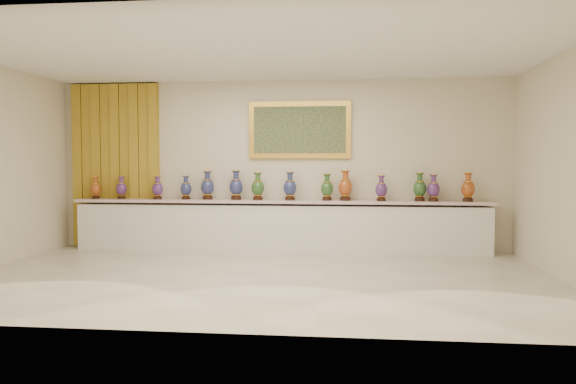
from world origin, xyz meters
name	(u,v)px	position (x,y,z in m)	size (l,w,h in m)	color
ground	(258,277)	(0.00, 0.00, 0.00)	(8.00, 8.00, 0.00)	beige
room	(145,160)	(-2.49, 2.44, 1.60)	(8.00, 8.00, 8.00)	beige
counter	(279,226)	(0.00, 2.27, 0.44)	(7.28, 0.48, 0.90)	white
vase_0	(96,189)	(-3.32, 2.21, 1.08)	(0.21, 0.21, 0.41)	#33180E
vase_1	(121,189)	(-2.86, 2.26, 1.09)	(0.20, 0.20, 0.41)	#33180E
vase_2	(158,189)	(-2.17, 2.22, 1.09)	(0.24, 0.24, 0.42)	#33180E
vase_3	(186,189)	(-1.67, 2.29, 1.09)	(0.26, 0.26, 0.42)	#33180E
vase_4	(208,187)	(-1.28, 2.29, 1.13)	(0.29, 0.29, 0.51)	#33180E
vase_5	(236,186)	(-0.76, 2.28, 1.13)	(0.24, 0.24, 0.52)	#33180E
vase_6	(258,188)	(-0.37, 2.23, 1.12)	(0.25, 0.25, 0.48)	#33180E
vase_7	(290,187)	(0.20, 2.25, 1.12)	(0.29, 0.29, 0.49)	#33180E
vase_8	(327,188)	(0.84, 2.25, 1.11)	(0.25, 0.25, 0.46)	#33180E
vase_9	(345,187)	(1.15, 2.27, 1.13)	(0.30, 0.30, 0.52)	#33180E
vase_10	(381,189)	(1.76, 2.22, 1.10)	(0.21, 0.21, 0.44)	#33180E
vase_11	(420,188)	(2.41, 2.28, 1.12)	(0.23, 0.23, 0.48)	#33180E
vase_12	(434,189)	(2.63, 2.22, 1.10)	(0.23, 0.23, 0.46)	#33180E
vase_13	(468,188)	(3.20, 2.22, 1.12)	(0.24, 0.24, 0.49)	#33180E
label_card	(227,200)	(-0.90, 2.13, 0.90)	(0.10, 0.06, 0.00)	white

